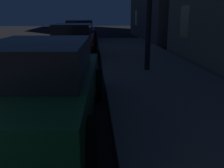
# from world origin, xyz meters

# --- Properties ---
(car_green) EXTENTS (2.13, 4.35, 1.43)m
(car_green) POSITION_xyz_m (2.85, 3.87, 0.71)
(car_green) COLOR #19592D
(car_green) RESTS_ON ground
(car_red) EXTENTS (2.06, 4.32, 1.43)m
(car_red) POSITION_xyz_m (2.85, 10.69, 0.70)
(car_red) COLOR maroon
(car_red) RESTS_ON ground
(car_blue) EXTENTS (2.20, 4.06, 1.43)m
(car_blue) POSITION_xyz_m (2.85, 17.11, 0.70)
(car_blue) COLOR navy
(car_blue) RESTS_ON ground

